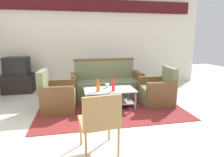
{
  "coord_description": "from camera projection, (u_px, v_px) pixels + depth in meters",
  "views": [
    {
      "loc": [
        -0.86,
        -3.0,
        1.49
      ],
      "look_at": [
        -0.09,
        0.88,
        0.65
      ],
      "focal_mm": 30.13,
      "sensor_mm": 36.0,
      "label": 1
    }
  ],
  "objects": [
    {
      "name": "ground_plane",
      "position": [
        127.0,
        124.0,
        3.35
      ],
      "size": [
        14.0,
        14.0,
        0.0
      ],
      "primitive_type": "plane",
      "color": "beige"
    },
    {
      "name": "wall_back",
      "position": [
        102.0,
        39.0,
        5.98
      ],
      "size": [
        6.52,
        0.19,
        2.8
      ],
      "color": "silver",
      "rests_on": "ground"
    },
    {
      "name": "rug",
      "position": [
        109.0,
        105.0,
        4.27
      ],
      "size": [
        3.06,
        2.26,
        0.01
      ],
      "primitive_type": "cube",
      "color": "maroon",
      "rests_on": "ground"
    },
    {
      "name": "couch",
      "position": [
        107.0,
        84.0,
        4.92
      ],
      "size": [
        1.82,
        0.79,
        0.96
      ],
      "rotation": [
        0.0,
        0.0,
        3.17
      ],
      "color": "#6B704C",
      "rests_on": "rug"
    },
    {
      "name": "armchair_left",
      "position": [
        58.0,
        97.0,
        3.97
      ],
      "size": [
        0.73,
        0.79,
        0.85
      ],
      "rotation": [
        0.0,
        0.0,
        -1.61
      ],
      "color": "#6B704C",
      "rests_on": "rug"
    },
    {
      "name": "armchair_right",
      "position": [
        157.0,
        92.0,
        4.34
      ],
      "size": [
        0.74,
        0.8,
        0.85
      ],
      "rotation": [
        0.0,
        0.0,
        1.51
      ],
      "color": "#6B704C",
      "rests_on": "rug"
    },
    {
      "name": "coffee_table",
      "position": [
        110.0,
        95.0,
        4.12
      ],
      "size": [
        1.1,
        0.6,
        0.4
      ],
      "color": "silver",
      "rests_on": "rug"
    },
    {
      "name": "bottle_red",
      "position": [
        113.0,
        86.0,
        3.94
      ],
      "size": [
        0.07,
        0.07,
        0.3
      ],
      "color": "red",
      "rests_on": "coffee_table"
    },
    {
      "name": "bottle_orange",
      "position": [
        98.0,
        87.0,
        3.92
      ],
      "size": [
        0.07,
        0.07,
        0.27
      ],
      "color": "#D85919",
      "rests_on": "coffee_table"
    },
    {
      "name": "cup",
      "position": [
        107.0,
        86.0,
        4.21
      ],
      "size": [
        0.08,
        0.08,
        0.1
      ],
      "primitive_type": "cylinder",
      "color": "silver",
      "rests_on": "coffee_table"
    },
    {
      "name": "tv_stand",
      "position": [
        19.0,
        83.0,
        5.28
      ],
      "size": [
        0.8,
        0.5,
        0.52
      ],
      "primitive_type": "cube",
      "color": "black",
      "rests_on": "ground"
    },
    {
      "name": "television",
      "position": [
        17.0,
        66.0,
        5.18
      ],
      "size": [
        0.65,
        0.51,
        0.48
      ],
      "rotation": [
        0.0,
        0.0,
        3.03
      ],
      "color": "black",
      "rests_on": "tv_stand"
    },
    {
      "name": "wicker_chair",
      "position": [
        100.0,
        119.0,
        2.38
      ],
      "size": [
        0.53,
        0.53,
        0.84
      ],
      "rotation": [
        0.0,
        0.0,
        0.12
      ],
      "color": "#AD844C",
      "rests_on": "ground"
    }
  ]
}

